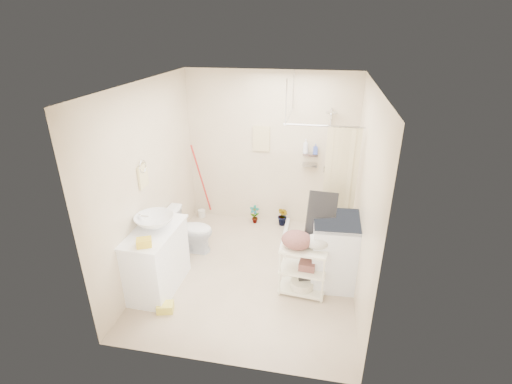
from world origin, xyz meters
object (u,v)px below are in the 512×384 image
laundry_rack (303,266)px  washing_machine (336,251)px  toilet (190,230)px  vanity (156,259)px

laundry_rack → washing_machine: bearing=43.2°
washing_machine → toilet: bearing=167.0°
toilet → laundry_rack: 1.90m
vanity → toilet: bearing=84.5°
vanity → toilet: (0.12, 0.95, -0.08)m
vanity → toilet: 0.96m
toilet → washing_machine: bearing=-98.6°
washing_machine → laundry_rack: bearing=-145.8°
laundry_rack → toilet: bearing=164.4°
toilet → washing_machine: (2.18, -0.37, 0.12)m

